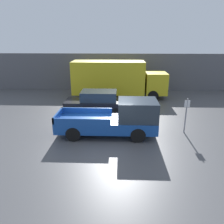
# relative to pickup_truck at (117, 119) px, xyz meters

# --- Properties ---
(ground_plane) EXTENTS (60.00, 60.00, 0.00)m
(ground_plane) POSITION_rel_pickup_truck_xyz_m (-0.34, -0.26, -0.95)
(ground_plane) COLOR #4C4C4F
(building_wall) EXTENTS (28.00, 0.15, 3.69)m
(building_wall) POSITION_rel_pickup_truck_xyz_m (-0.34, 11.19, 0.89)
(building_wall) COLOR #56565B
(building_wall) RESTS_ON ground
(pickup_truck) EXTENTS (5.48, 1.93, 2.03)m
(pickup_truck) POSITION_rel_pickup_truck_xyz_m (0.00, 0.00, 0.00)
(pickup_truck) COLOR #194799
(pickup_truck) RESTS_ON ground
(car) EXTENTS (4.48, 1.84, 1.67)m
(car) POSITION_rel_pickup_truck_xyz_m (-1.41, 3.56, -0.11)
(car) COLOR black
(car) RESTS_ON ground
(delivery_truck) EXTENTS (8.29, 2.39, 3.25)m
(delivery_truck) POSITION_rel_pickup_truck_xyz_m (-0.24, 8.13, 0.79)
(delivery_truck) COLOR gold
(delivery_truck) RESTS_ON ground
(parking_sign) EXTENTS (0.30, 0.07, 2.03)m
(parking_sign) POSITION_rel_pickup_truck_xyz_m (3.90, 0.49, 0.20)
(parking_sign) COLOR gray
(parking_sign) RESTS_ON ground
(newspaper_box) EXTENTS (0.45, 0.40, 0.97)m
(newspaper_box) POSITION_rel_pickup_truck_xyz_m (-3.35, 10.87, -0.47)
(newspaper_box) COLOR red
(newspaper_box) RESTS_ON ground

